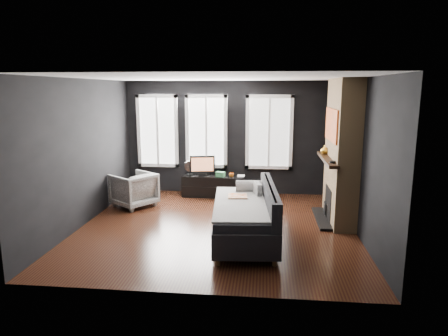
# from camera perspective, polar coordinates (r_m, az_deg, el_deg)

# --- Properties ---
(floor) EXTENTS (5.00, 5.00, 0.00)m
(floor) POSITION_cam_1_polar(r_m,az_deg,el_deg) (7.50, -1.01, -8.33)
(floor) COLOR black
(floor) RESTS_ON ground
(ceiling) EXTENTS (5.00, 5.00, 0.00)m
(ceiling) POSITION_cam_1_polar(r_m,az_deg,el_deg) (7.06, -1.08, 12.77)
(ceiling) COLOR white
(ceiling) RESTS_ON ground
(wall_back) EXTENTS (5.00, 0.02, 2.70)m
(wall_back) POSITION_cam_1_polar(r_m,az_deg,el_deg) (9.62, 0.76, 4.32)
(wall_back) COLOR black
(wall_back) RESTS_ON ground
(wall_left) EXTENTS (0.02, 5.00, 2.70)m
(wall_left) POSITION_cam_1_polar(r_m,az_deg,el_deg) (7.86, -19.46, 2.10)
(wall_left) COLOR black
(wall_left) RESTS_ON ground
(wall_right) EXTENTS (0.02, 5.00, 2.70)m
(wall_right) POSITION_cam_1_polar(r_m,az_deg,el_deg) (7.29, 18.86, 1.47)
(wall_right) COLOR black
(wall_right) RESTS_ON ground
(windows) EXTENTS (4.00, 0.16, 1.76)m
(windows) POSITION_cam_1_polar(r_m,az_deg,el_deg) (9.56, -1.98, 10.46)
(windows) COLOR white
(windows) RESTS_ON wall_back
(fireplace) EXTENTS (0.70, 1.62, 2.70)m
(fireplace) POSITION_cam_1_polar(r_m,az_deg,el_deg) (7.83, 16.47, 2.26)
(fireplace) COLOR #93724C
(fireplace) RESTS_ON floor
(sofa) EXTENTS (1.29, 2.30, 0.95)m
(sofa) POSITION_cam_1_polar(r_m,az_deg,el_deg) (6.71, 2.93, -6.42)
(sofa) COLOR #27272A
(sofa) RESTS_ON floor
(stripe_pillow) EXTENTS (0.17, 0.37, 0.36)m
(stripe_pillow) POSITION_cam_1_polar(r_m,az_deg,el_deg) (7.18, 4.77, -3.52)
(stripe_pillow) COLOR gray
(stripe_pillow) RESTS_ON sofa
(armchair) EXTENTS (1.06, 1.07, 0.81)m
(armchair) POSITION_cam_1_polar(r_m,az_deg,el_deg) (8.85, -12.78, -2.80)
(armchair) COLOR white
(armchair) RESTS_ON floor
(media_console) EXTENTS (1.47, 0.50, 0.50)m
(media_console) POSITION_cam_1_polar(r_m,az_deg,el_deg) (9.46, -1.51, -2.58)
(media_console) COLOR black
(media_console) RESTS_ON floor
(monitor) EXTENTS (0.61, 0.24, 0.54)m
(monitor) POSITION_cam_1_polar(r_m,az_deg,el_deg) (9.40, -3.11, 0.55)
(monitor) COLOR black
(monitor) RESTS_ON media_console
(desk_fan) EXTENTS (0.31, 0.31, 0.36)m
(desk_fan) POSITION_cam_1_polar(r_m,az_deg,el_deg) (9.44, -4.93, 0.03)
(desk_fan) COLOR #979797
(desk_fan) RESTS_ON media_console
(mug) EXTENTS (0.14, 0.12, 0.12)m
(mug) POSITION_cam_1_polar(r_m,az_deg,el_deg) (9.27, 1.06, -0.91)
(mug) COLOR #C8661A
(mug) RESTS_ON media_console
(book) EXTENTS (0.17, 0.02, 0.23)m
(book) POSITION_cam_1_polar(r_m,az_deg,el_deg) (9.34, 1.95, -0.49)
(book) COLOR #AEA887
(book) RESTS_ON media_console
(storage_box) EXTENTS (0.22, 0.17, 0.11)m
(storage_box) POSITION_cam_1_polar(r_m,az_deg,el_deg) (9.31, -0.51, -0.88)
(storage_box) COLOR #327444
(storage_box) RESTS_ON media_console
(mantel_vase) EXTENTS (0.20, 0.21, 0.17)m
(mantel_vase) POSITION_cam_1_polar(r_m,az_deg,el_deg) (8.23, 14.19, 2.55)
(mantel_vase) COLOR orange
(mantel_vase) RESTS_ON fireplace
(mantel_clock) EXTENTS (0.13, 0.13, 0.04)m
(mantel_clock) POSITION_cam_1_polar(r_m,az_deg,el_deg) (7.27, 15.26, 0.84)
(mantel_clock) COLOR black
(mantel_clock) RESTS_ON fireplace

